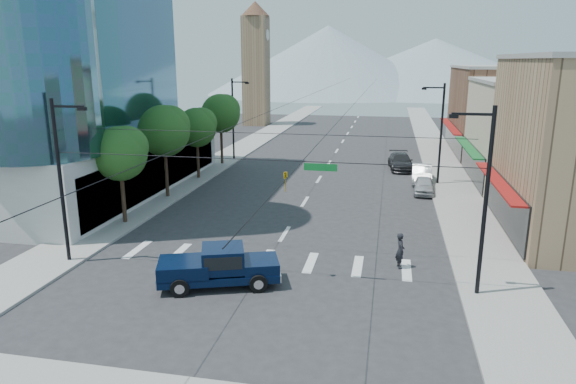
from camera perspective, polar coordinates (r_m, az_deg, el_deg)
name	(u,v)px	position (r m, az deg, el deg)	size (l,w,h in m)	color
ground	(262,270)	(27.82, -2.91, -8.64)	(160.00, 160.00, 0.00)	#28282B
sidewalk_left	(248,145)	(68.21, -4.50, 5.25)	(4.00, 120.00, 0.15)	gray
sidewalk_right	(436,151)	(65.93, 16.08, 4.42)	(4.00, 120.00, 0.15)	gray
shop_mid	(547,135)	(51.06, 26.81, 5.69)	(12.00, 14.00, 9.00)	tan
shop_far	(509,112)	(66.47, 23.32, 8.18)	(12.00, 18.00, 10.00)	brown
clock_tower	(256,62)	(89.75, -3.58, 14.24)	(4.80, 4.80, 20.40)	#8C6B4C
mountain_left	(328,60)	(176.09, 4.46, 14.41)	(80.00, 80.00, 22.00)	gray
mountain_right	(434,66)	(185.30, 15.95, 13.30)	(90.00, 90.00, 18.00)	gray
tree_near	(122,152)	(35.96, -17.96, 4.28)	(3.65, 3.64, 6.71)	black
tree_midnear	(166,129)	(42.05, -13.42, 6.80)	(4.09, 4.09, 7.52)	black
tree_midfar	(198,126)	(48.52, -9.95, 7.22)	(3.65, 3.64, 6.71)	black
tree_far	(222,112)	(55.00, -7.34, 8.78)	(4.09, 4.09, 7.52)	black
signal_rig	(260,191)	(25.36, -3.17, 0.14)	(21.80, 0.20, 9.00)	black
lamp_pole_nw	(234,116)	(57.69, -6.02, 8.42)	(2.00, 0.25, 9.00)	black
lamp_pole_ne	(440,130)	(47.36, 16.51, 6.62)	(2.00, 0.25, 9.00)	black
pickup_truck	(218,266)	(25.80, -7.74, -8.13)	(6.32, 3.93, 2.02)	black
pedestrian	(400,251)	(28.37, 12.36, -6.37)	(0.72, 0.47, 1.96)	black
parked_car_near	(424,185)	(44.56, 14.88, 0.71)	(1.65, 4.11, 1.40)	#B6B6BB
parked_car_mid	(422,174)	(48.59, 14.62, 1.97)	(1.71, 4.90, 1.61)	silver
parked_car_far	(401,162)	(53.94, 12.41, 3.32)	(2.28, 5.60, 1.63)	#29282B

